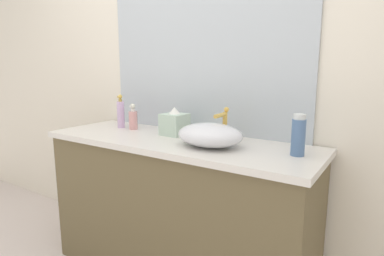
{
  "coord_description": "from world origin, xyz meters",
  "views": [
    {
      "loc": [
        1.1,
        -1.02,
        1.25
      ],
      "look_at": [
        0.17,
        0.4,
        0.93
      ],
      "focal_mm": 30.33,
      "sensor_mm": 36.0,
      "label": 1
    }
  ],
  "objects_px": {
    "sink_basin": "(210,135)",
    "perfume_bottle": "(298,136)",
    "lotion_bottle": "(121,113)",
    "tissue_box": "(175,123)",
    "soap_dispenser": "(133,119)"
  },
  "relations": [
    {
      "from": "lotion_bottle",
      "to": "tissue_box",
      "type": "distance_m",
      "value": 0.44
    },
    {
      "from": "soap_dispenser",
      "to": "lotion_bottle",
      "type": "bearing_deg",
      "value": 179.92
    },
    {
      "from": "sink_basin",
      "to": "tissue_box",
      "type": "xyz_separation_m",
      "value": [
        -0.32,
        0.13,
        0.01
      ]
    },
    {
      "from": "perfume_bottle",
      "to": "soap_dispenser",
      "type": "bearing_deg",
      "value": 176.9
    },
    {
      "from": "lotion_bottle",
      "to": "tissue_box",
      "type": "xyz_separation_m",
      "value": [
        0.44,
        0.01,
        -0.03
      ]
    },
    {
      "from": "soap_dispenser",
      "to": "tissue_box",
      "type": "relative_size",
      "value": 1.0
    },
    {
      "from": "sink_basin",
      "to": "perfume_bottle",
      "type": "distance_m",
      "value": 0.43
    },
    {
      "from": "sink_basin",
      "to": "lotion_bottle",
      "type": "height_order",
      "value": "lotion_bottle"
    },
    {
      "from": "sink_basin",
      "to": "tissue_box",
      "type": "height_order",
      "value": "tissue_box"
    },
    {
      "from": "perfume_bottle",
      "to": "tissue_box",
      "type": "bearing_deg",
      "value": 175.11
    },
    {
      "from": "sink_basin",
      "to": "lotion_bottle",
      "type": "xyz_separation_m",
      "value": [
        -0.76,
        0.13,
        0.04
      ]
    },
    {
      "from": "perfume_bottle",
      "to": "lotion_bottle",
      "type": "bearing_deg",
      "value": 177.18
    },
    {
      "from": "soap_dispenser",
      "to": "sink_basin",
      "type": "bearing_deg",
      "value": -11.12
    },
    {
      "from": "sink_basin",
      "to": "perfume_bottle",
      "type": "xyz_separation_m",
      "value": [
        0.42,
        0.07,
        0.03
      ]
    },
    {
      "from": "perfume_bottle",
      "to": "sink_basin",
      "type": "bearing_deg",
      "value": -170.69
    }
  ]
}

